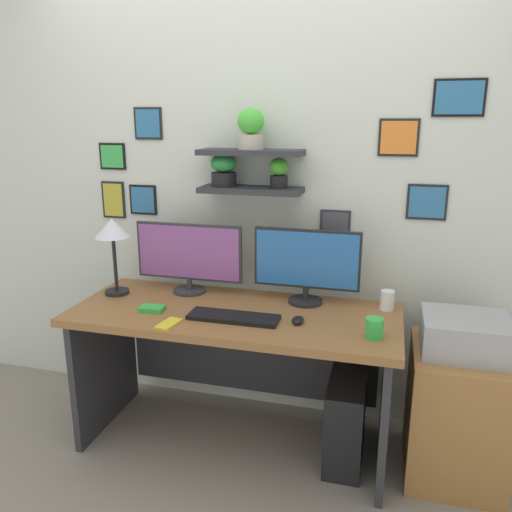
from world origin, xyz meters
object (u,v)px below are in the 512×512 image
(desk_lamp, at_px, (113,235))
(pen_cup, at_px, (387,300))
(computer_tower_right, at_px, (346,421))
(cell_phone, at_px, (169,324))
(desk, at_px, (238,344))
(computer_mouse, at_px, (298,320))
(monitor_left, at_px, (189,256))
(printer, at_px, (465,335))
(scissors_tray, at_px, (152,309))
(coffee_mug, at_px, (375,328))
(drawer_cabinet, at_px, (456,413))
(keyboard, at_px, (234,317))
(monitor_right, at_px, (307,264))

(desk_lamp, xyz_separation_m, pen_cup, (1.44, 0.14, -0.28))
(computer_tower_right, bearing_deg, cell_phone, -163.22)
(desk, distance_m, computer_tower_right, 0.66)
(pen_cup, relative_size, computer_tower_right, 0.23)
(desk, bearing_deg, computer_mouse, -20.87)
(monitor_left, height_order, computer_mouse, monitor_left)
(desk_lamp, relative_size, cell_phone, 3.01)
(printer, bearing_deg, scissors_tray, -174.14)
(scissors_tray, bearing_deg, coffee_mug, -2.01)
(drawer_cabinet, bearing_deg, desk, 179.43)
(monitor_left, height_order, drawer_cabinet, monitor_left)
(monitor_left, bearing_deg, coffee_mug, -19.70)
(desk, relative_size, monitor_left, 2.73)
(computer_tower_right, bearing_deg, drawer_cabinet, 5.12)
(computer_tower_right, bearing_deg, scissors_tray, -173.75)
(desk, xyz_separation_m, cell_phone, (-0.24, -0.31, 0.21))
(keyboard, relative_size, computer_mouse, 4.89)
(computer_mouse, relative_size, cell_phone, 0.64)
(cell_phone, height_order, scissors_tray, scissors_tray)
(desk_lamp, bearing_deg, computer_mouse, -8.40)
(desk_lamp, xyz_separation_m, coffee_mug, (1.39, -0.23, -0.29))
(pen_cup, relative_size, drawer_cabinet, 0.16)
(keyboard, relative_size, scissors_tray, 3.67)
(monitor_right, bearing_deg, scissors_tray, -155.76)
(computer_tower_right, bearing_deg, printer, 5.12)
(scissors_tray, bearing_deg, pen_cup, 15.89)
(keyboard, relative_size, coffee_mug, 4.89)
(scissors_tray, bearing_deg, keyboard, 0.41)
(desk, xyz_separation_m, keyboard, (0.03, -0.16, 0.22))
(desk, bearing_deg, scissors_tray, -157.64)
(desk_lamp, distance_m, printer, 1.83)
(keyboard, bearing_deg, cell_phone, -152.21)
(keyboard, height_order, desk_lamp, desk_lamp)
(desk_lamp, xyz_separation_m, printer, (1.79, -0.04, -0.36))
(computer_mouse, height_order, computer_tower_right, computer_mouse)
(desk_lamp, height_order, coffee_mug, desk_lamp)
(desk, height_order, monitor_left, monitor_left)
(desk, distance_m, printer, 1.11)
(monitor_right, height_order, printer, monitor_right)
(monitor_left, bearing_deg, computer_tower_right, -13.60)
(monitor_right, distance_m, coffee_mug, 0.54)
(monitor_left, xyz_separation_m, pen_cup, (1.07, -0.00, -0.16))
(coffee_mug, distance_m, drawer_cabinet, 0.65)
(monitor_left, height_order, cell_phone, monitor_left)
(coffee_mug, relative_size, printer, 0.24)
(scissors_tray, height_order, drawer_cabinet, scissors_tray)
(monitor_right, height_order, scissors_tray, monitor_right)
(drawer_cabinet, bearing_deg, computer_tower_right, -174.88)
(coffee_mug, bearing_deg, cell_phone, -173.72)
(computer_mouse, height_order, cell_phone, computer_mouse)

